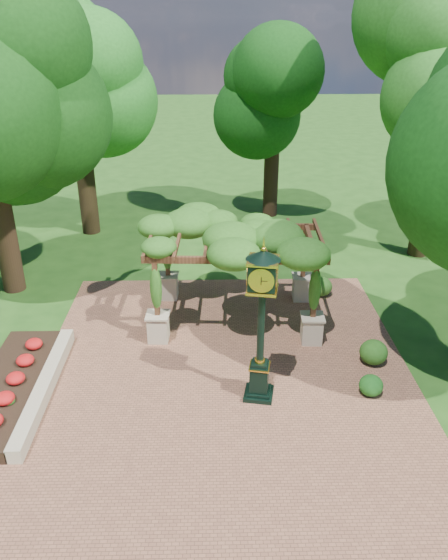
{
  "coord_description": "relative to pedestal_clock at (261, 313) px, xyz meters",
  "views": [
    {
      "loc": [
        -0.33,
        -10.89,
        8.67
      ],
      "look_at": [
        0.0,
        2.5,
        2.2
      ],
      "focal_mm": 35.0,
      "sensor_mm": 36.0,
      "label": 1
    }
  ],
  "objects": [
    {
      "name": "border_wall",
      "position": [
        -5.42,
        0.27,
        -2.24
      ],
      "size": [
        0.35,
        5.0,
        0.4
      ],
      "primitive_type": "cube",
      "color": "#C6B793",
      "rests_on": "ground"
    },
    {
      "name": "pedestal_clock",
      "position": [
        0.0,
        0.0,
        0.0
      ],
      "size": [
        0.94,
        0.94,
        4.06
      ],
      "rotation": [
        0.0,
        0.0,
        -0.19
      ],
      "color": "black",
      "rests_on": "brick_plaza"
    },
    {
      "name": "tree_north",
      "position": [
        1.69,
        14.07,
        3.0
      ],
      "size": [
        3.94,
        3.94,
        7.94
      ],
      "color": "#321F14",
      "rests_on": "ground"
    },
    {
      "name": "ground",
      "position": [
        -0.82,
        -0.23,
        -2.44
      ],
      "size": [
        120.0,
        120.0,
        0.0
      ],
      "primitive_type": "plane",
      "color": "#1E4714",
      "rests_on": "ground"
    },
    {
      "name": "tree_west_far",
      "position": [
        -6.52,
        11.94,
        3.78
      ],
      "size": [
        4.17,
        4.17,
        9.1
      ],
      "color": "black",
      "rests_on": "ground"
    },
    {
      "name": "brick_plaza",
      "position": [
        -0.82,
        0.77,
        -2.42
      ],
      "size": [
        10.0,
        12.0,
        0.04
      ],
      "primitive_type": "cube",
      "color": "brown",
      "rests_on": "ground"
    },
    {
      "name": "sundial",
      "position": [
        0.85,
        8.64,
        -2.05
      ],
      "size": [
        0.63,
        0.63,
        0.87
      ],
      "rotation": [
        0.0,
        0.0,
        -0.4
      ],
      "color": "gray",
      "rests_on": "ground"
    },
    {
      "name": "pergola",
      "position": [
        -0.43,
        3.97,
        0.26
      ],
      "size": [
        5.36,
        3.51,
        3.28
      ],
      "rotation": [
        0.0,
        0.0,
        -0.05
      ],
      "color": "#BEAD8D",
      "rests_on": "brick_plaza"
    },
    {
      "name": "shrub_back",
      "position": [
        2.59,
        5.47,
        -2.07
      ],
      "size": [
        0.77,
        0.77,
        0.65
      ],
      "primitive_type": "ellipsoid",
      "rotation": [
        0.0,
        0.0,
        -0.07
      ],
      "color": "#32671D",
      "rests_on": "brick_plaza"
    },
    {
      "name": "flower_bed",
      "position": [
        -6.32,
        0.27,
        -2.26
      ],
      "size": [
        1.5,
        5.0,
        0.36
      ],
      "primitive_type": "cube",
      "color": "red",
      "rests_on": "ground"
    },
    {
      "name": "shrub_front",
      "position": [
        2.83,
        -0.02,
        -2.12
      ],
      "size": [
        0.73,
        0.73,
        0.54
      ],
      "primitive_type": "ellipsoid",
      "rotation": [
        0.0,
        0.0,
        0.24
      ],
      "color": "#1C5A19",
      "rests_on": "brick_plaza"
    },
    {
      "name": "tree_east_far",
      "position": [
        7.19,
        9.07,
        4.65
      ],
      "size": [
        4.67,
        4.67,
        10.34
      ],
      "color": "#2F2212",
      "rests_on": "ground"
    },
    {
      "name": "shrub_mid",
      "position": [
        3.27,
        1.37,
        -2.05
      ],
      "size": [
        0.95,
        0.95,
        0.69
      ],
      "primitive_type": "ellipsoid",
      "rotation": [
        0.0,
        0.0,
        0.29
      ],
      "color": "#245317",
      "rests_on": "brick_plaza"
    }
  ]
}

